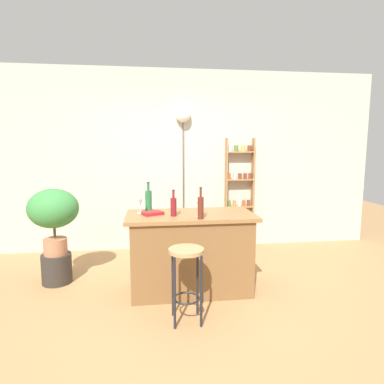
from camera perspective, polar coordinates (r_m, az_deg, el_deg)
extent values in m
plane|color=#A37A4C|center=(3.59, 0.35, -18.75)|extent=(12.00, 12.00, 0.00)
cube|color=#BCB2A3|center=(5.15, -2.55, 5.55)|extent=(6.40, 0.10, 2.80)
cube|color=brown|center=(3.70, -0.28, -10.85)|extent=(1.30, 0.65, 0.84)
cube|color=olive|center=(3.59, -0.28, -4.18)|extent=(1.41, 0.71, 0.04)
cylinder|color=black|center=(2.99, -3.08, -17.43)|extent=(0.02, 0.02, 0.66)
cylinder|color=black|center=(3.01, 1.57, -17.21)|extent=(0.02, 0.02, 0.66)
cylinder|color=black|center=(3.20, -3.40, -15.65)|extent=(0.02, 0.02, 0.66)
cylinder|color=black|center=(3.23, 0.90, -15.46)|extent=(0.02, 0.02, 0.66)
torus|color=black|center=(3.15, -1.00, -18.22)|extent=(0.25, 0.25, 0.02)
cylinder|color=tan|center=(2.98, -1.02, -10.27)|extent=(0.32, 0.32, 0.03)
cube|color=#9E7042|center=(5.19, 6.01, -0.26)|extent=(0.02, 0.13, 1.76)
cube|color=#9E7042|center=(5.31, 10.60, -0.18)|extent=(0.02, 0.13, 1.76)
cube|color=#9E7042|center=(5.37, 8.19, -7.18)|extent=(0.42, 0.13, 0.02)
cylinder|color=gold|center=(5.31, 6.77, -6.57)|extent=(0.06, 0.06, 0.12)
cylinder|color=#4C7033|center=(5.36, 8.20, -6.47)|extent=(0.06, 0.06, 0.12)
cylinder|color=gold|center=(5.39, 9.65, -6.41)|extent=(0.06, 0.06, 0.12)
cube|color=#9E7042|center=(5.28, 8.28, -2.58)|extent=(0.42, 0.13, 0.02)
cylinder|color=#4C7033|center=(5.23, 6.54, -2.00)|extent=(0.05, 0.05, 0.10)
cylinder|color=#AD7A38|center=(5.25, 7.50, -1.99)|extent=(0.05, 0.05, 0.10)
cylinder|color=silver|center=(5.27, 8.41, -1.98)|extent=(0.05, 0.05, 0.10)
cylinder|color=#994C23|center=(5.29, 9.13, -1.94)|extent=(0.05, 0.05, 0.10)
cylinder|color=brown|center=(5.32, 9.92, -1.91)|extent=(0.05, 0.05, 0.10)
cube|color=#9E7042|center=(5.22, 8.38, 2.17)|extent=(0.42, 0.13, 0.02)
cylinder|color=#994C23|center=(5.17, 6.51, 2.77)|extent=(0.06, 0.06, 0.09)
cylinder|color=silver|center=(5.19, 7.58, 2.76)|extent=(0.06, 0.06, 0.09)
cylinder|color=brown|center=(5.20, 8.45, 2.77)|extent=(0.06, 0.06, 0.09)
cylinder|color=brown|center=(5.24, 9.35, 2.78)|extent=(0.06, 0.06, 0.09)
cylinder|color=brown|center=(5.26, 10.22, 2.78)|extent=(0.06, 0.06, 0.09)
cube|color=#9E7042|center=(5.19, 8.48, 6.99)|extent=(0.42, 0.13, 0.02)
cylinder|color=silver|center=(5.15, 6.69, 7.65)|extent=(0.07, 0.07, 0.10)
cylinder|color=#4C7033|center=(5.18, 7.80, 7.63)|extent=(0.07, 0.07, 0.10)
cylinder|color=gold|center=(5.20, 9.01, 7.61)|extent=(0.07, 0.07, 0.10)
cylinder|color=brown|center=(5.24, 10.11, 7.58)|extent=(0.07, 0.07, 0.10)
cylinder|color=#2D2823|center=(4.28, -22.75, -12.32)|extent=(0.35, 0.35, 0.35)
cylinder|color=#A86B4C|center=(4.20, -22.95, -8.83)|extent=(0.27, 0.27, 0.19)
cylinder|color=brown|center=(4.16, -23.08, -6.49)|extent=(0.03, 0.03, 0.16)
ellipsoid|color=#387F3D|center=(4.10, -23.29, -2.67)|extent=(0.58, 0.52, 0.46)
cylinder|color=maroon|center=(3.45, -3.28, -2.66)|extent=(0.07, 0.07, 0.20)
cylinder|color=maroon|center=(3.43, -3.30, -0.42)|extent=(0.02, 0.02, 0.08)
cylinder|color=black|center=(3.42, -3.31, 0.31)|extent=(0.03, 0.03, 0.01)
cylinder|color=#236638|center=(3.80, -7.68, -1.49)|extent=(0.08, 0.08, 0.23)
cylinder|color=#236638|center=(3.78, -7.73, 0.90)|extent=(0.03, 0.03, 0.09)
cylinder|color=black|center=(3.77, -7.74, 1.66)|extent=(0.03, 0.03, 0.01)
cylinder|color=#5B2319|center=(3.31, 1.53, -2.83)|extent=(0.06, 0.06, 0.23)
cylinder|color=#5B2319|center=(3.29, 1.54, -0.11)|extent=(0.02, 0.02, 0.09)
cylinder|color=black|center=(3.28, 1.55, 0.76)|extent=(0.03, 0.03, 0.01)
cylinder|color=silver|center=(3.66, -9.17, -3.67)|extent=(0.06, 0.06, 0.00)
cylinder|color=silver|center=(3.66, -9.18, -3.07)|extent=(0.01, 0.01, 0.07)
cone|color=silver|center=(3.64, -9.21, -1.83)|extent=(0.07, 0.07, 0.08)
cylinder|color=silver|center=(3.46, 1.29, -4.26)|extent=(0.06, 0.06, 0.00)
cylinder|color=silver|center=(3.45, 1.29, -3.62)|extent=(0.01, 0.01, 0.07)
cone|color=silver|center=(3.44, 1.30, -2.31)|extent=(0.07, 0.07, 0.08)
cube|color=maroon|center=(3.55, -6.95, -3.73)|extent=(0.25, 0.22, 0.03)
cylinder|color=black|center=(5.08, -1.57, 1.57)|extent=(0.01, 0.01, 2.10)
sphere|color=white|center=(5.07, -1.61, 13.47)|extent=(0.23, 0.23, 0.23)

